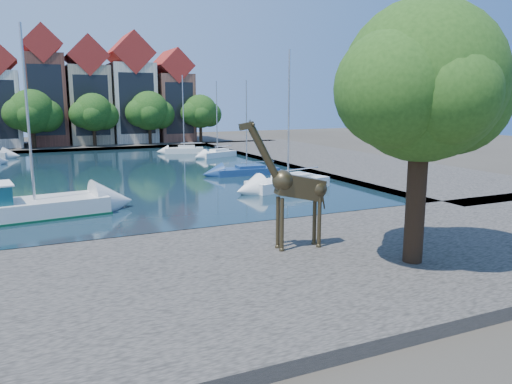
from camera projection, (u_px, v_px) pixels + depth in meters
ground at (180, 239)px, 26.04m from camera, size 160.00×160.00×0.00m
water_basin at (109, 175)px, 47.47m from camera, size 38.00×50.00×0.08m
near_quay at (229, 278)px, 19.74m from camera, size 50.00×14.00×0.50m
far_quay at (77, 145)px, 76.02m from camera, size 60.00×16.00×0.50m
right_quay at (331, 160)px, 57.67m from camera, size 14.00×52.00×0.50m
plane_tree at (425, 87)px, 19.69m from camera, size 8.32×6.40×10.62m
townhouse_center at (45, 91)px, 72.87m from camera, size 5.44×9.18×16.93m
townhouse_east_inner at (88, 95)px, 75.45m from camera, size 5.94×9.18×15.79m
townhouse_east_mid at (131, 93)px, 78.04m from camera, size 6.43×9.18×16.65m
townhouse_east_end at (172, 99)px, 80.89m from camera, size 5.44×9.18×14.43m
far_tree_mid_west at (33, 113)px, 67.76m from camera, size 7.80×6.00×8.00m
far_tree_mid_east at (94, 113)px, 71.06m from camera, size 7.02×5.40×7.52m
far_tree_east at (150, 112)px, 74.32m from camera, size 7.54×5.80×7.84m
far_tree_far_east at (201, 113)px, 77.62m from camera, size 6.76×5.20×7.36m
giraffe_statue at (294, 187)px, 22.33m from camera, size 4.06×0.87×5.79m
motorsailer at (5, 206)px, 29.54m from camera, size 11.27×4.60×11.46m
sailboat_right_a at (288, 181)px, 40.13m from camera, size 7.33×3.82×10.88m
sailboat_right_b at (247, 170)px, 47.60m from camera, size 6.15×2.53×8.84m
sailboat_right_c at (217, 153)px, 61.89m from camera, size 5.21×3.32×9.22m
sailboat_right_d at (184, 149)px, 66.11m from camera, size 5.30×3.04×10.15m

